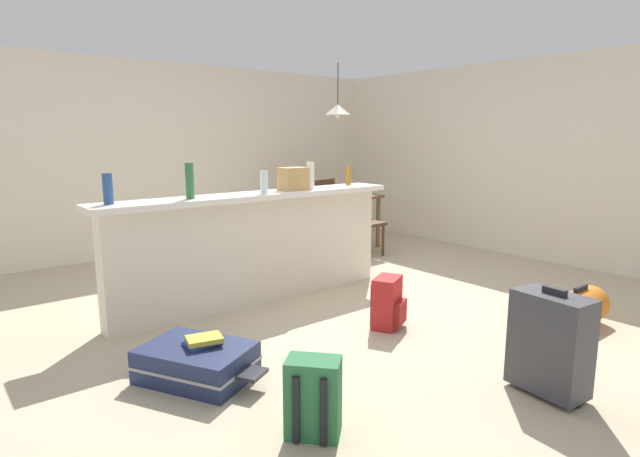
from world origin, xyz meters
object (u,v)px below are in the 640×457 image
Objects in this scene: backpack_green at (314,398)px; bottle_clear at (264,182)px; bottle_white at (310,175)px; dining_table at (336,202)px; bottle_amber at (349,175)px; backpack_red at (388,303)px; dining_chair_far_side at (320,207)px; book_stack at (204,341)px; duffel_bag_orange at (579,308)px; bottle_green at (190,181)px; suitcase_flat_navy at (197,362)px; dining_chair_near_partition at (361,216)px; suitcase_upright_charcoal at (550,343)px; grocery_bag at (293,179)px; bottle_blue at (108,189)px; pendant_lamp at (338,110)px.

bottle_clear is at bearing 63.52° from backpack_green.
bottle_white is 2.07m from dining_table.
backpack_red is (-0.75, -1.33, -0.93)m from bottle_amber.
dining_table is at bearing 34.45° from bottle_clear.
book_stack is at bearing -138.61° from dining_chair_far_side.
dining_table is 3.60m from duffel_bag_orange.
suitcase_flat_navy is (-0.50, -1.08, -1.07)m from bottle_green.
bottle_white is (1.27, 0.00, -0.02)m from bottle_green.
bottle_white reaches higher than book_stack.
backpack_green is 1.64m from backpack_red.
bottle_green is 3.38m from duffel_bag_orange.
backpack_red is at bearing -128.62° from dining_chair_near_partition.
dining_table is 4.05m from book_stack.
bottle_clear is 1.02× the size of bottle_amber.
dining_chair_near_partition is 2.21× the size of backpack_green.
bottle_green is at bearing 112.27° from suitcase_upright_charcoal.
grocery_bag is at bearing 90.07° from suitcase_upright_charcoal.
dining_chair_near_partition is 1.05× the size of suitcase_flat_navy.
bottle_amber is (0.60, 0.11, -0.03)m from bottle_white.
bottle_white is 0.24× the size of dining_table.
bottle_green is 2.94m from dining_chair_near_partition.
dining_chair_near_partition reaches higher than dining_table.
bottle_white is at bearing 85.43° from suitcase_upright_charcoal.
bottle_amber is 0.78× the size of grocery_bag.
bottle_blue is 3.67m from dining_table.
dining_chair_far_side is at bearing 77.38° from dining_table.
suitcase_flat_navy is (-1.18, -1.00, -1.02)m from bottle_clear.
bottle_amber is 0.48× the size of backpack_green.
bottle_clear is 0.79× the size of grocery_bag.
dining_table is 2.62× the size of backpack_green.
suitcase_upright_charcoal is at bearing -44.19° from suitcase_flat_navy.
dining_chair_far_side is at bearing 50.75° from backpack_green.
pendant_lamp is at bearing -102.02° from dining_chair_far_side.
dining_chair_far_side is (1.60, 1.84, -0.65)m from bottle_white.
suitcase_flat_navy is at bearing -153.38° from bottle_amber.
bottle_green is 3.47m from dining_chair_far_side.
pendant_lamp is at bearing 83.52° from duffel_bag_orange.
dining_chair_far_side is (3.51, 1.78, -0.63)m from bottle_blue.
grocery_bag is at bearing 0.12° from bottle_green.
bottle_amber is 0.22× the size of dining_chair_near_partition.
bottle_green reaches higher than bottle_white.
bottle_amber reaches higher than backpack_green.
book_stack is at bearing 175.30° from backpack_red.
bottle_clear is 1.85m from suitcase_flat_navy.
dining_chair_near_partition is 3.81m from suitcase_upright_charcoal.
bottle_green is at bearing -179.82° from bottle_white.
bottle_white is at bearing 0.51° from grocery_bag.
dining_chair_near_partition is at bearing 23.43° from bottle_clear.
bottle_green is 1.27m from bottle_white.
pendant_lamp reaches higher than dining_table.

